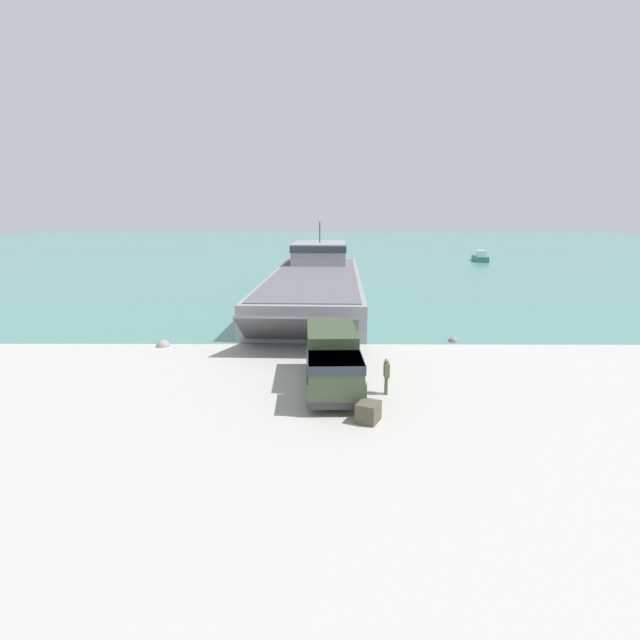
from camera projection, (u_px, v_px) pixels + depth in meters
ground_plane at (326, 377)px, 26.57m from camera, size 240.00×240.00×0.00m
water_surface at (324, 248)px, 120.99m from camera, size 240.00×180.00×0.01m
landing_craft at (316, 279)px, 51.17m from camera, size 10.04×37.20×7.40m
military_truck at (332, 359)px, 24.71m from camera, size 2.82×7.60×2.78m
soldier_on_ramp at (387, 373)px, 23.81m from camera, size 0.25×0.45×1.79m
moored_boat_a at (480, 258)px, 88.44m from camera, size 2.72×6.18×1.95m
cargo_crate at (368, 412)px, 20.80m from camera, size 1.19×1.27×0.84m
shoreline_rock_a at (163, 346)px, 32.52m from camera, size 0.87×0.87×0.87m
shoreline_rock_b at (453, 341)px, 33.82m from camera, size 0.64×0.64×0.64m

